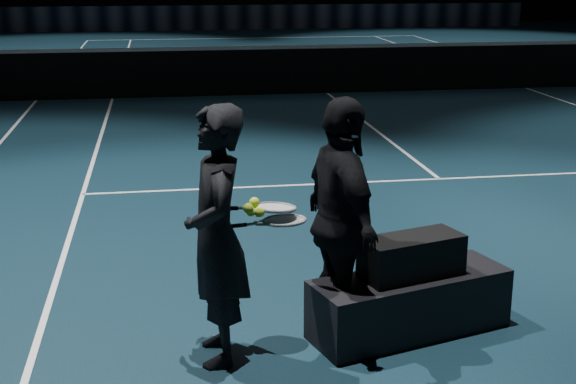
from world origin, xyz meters
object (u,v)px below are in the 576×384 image
Objects in this scene: player_bench at (410,304)px; racket_bag at (412,256)px; player_b at (342,222)px; racket_upper at (275,207)px; tennis_balls at (255,209)px; racket_lower at (284,220)px; player_a at (216,236)px.

player_bench is 0.35m from racket_bag.
player_b is 0.47m from racket_upper.
racket_bag is 5.83× the size of tennis_balls.
racket_bag is 1.03× the size of racket_lower.
racket_lower is (-0.88, -0.08, 0.33)m from racket_bag.
player_b is 0.40m from racket_lower.
tennis_balls is (-0.59, -0.10, 0.15)m from player_b.
racket_upper is (0.39, 0.11, 0.13)m from player_a.
player_b is 2.44× the size of racket_upper.
tennis_balls reaches higher than player_bench.
racket_upper is (-0.94, -0.05, 0.76)m from player_bench.
player_a is at bearing 90.82° from player_b.
racket_upper is at bearing 166.30° from player_bench.
racket_upper is at bearing 104.76° from player_a.
player_b is (0.84, 0.16, 0.00)m from player_a.
player_a and player_b have the same top height.
racket_bag is 0.42× the size of player_b.
tennis_balls is at bearing 90.33° from player_b.
player_b reaches higher than racket_lower.
racket_upper is (-0.06, 0.03, 0.08)m from racket_lower.
racket_bag is at bearing 5.75° from tennis_balls.
racket_lower is 0.22m from tennis_balls.
racket_lower is 5.67× the size of tennis_balls.
player_bench is 1.21m from racket_upper.
racket_upper reaches higher than racket_lower.
tennis_balls reaches higher than racket_lower.
player_a is 13.85× the size of tennis_balls.
player_bench is 11.66× the size of tennis_balls.
player_b is (-0.49, -0.00, 0.27)m from racket_bag.
player_bench is at bearing 0.00° from racket_bag.
racket_lower is (-0.88, -0.08, 0.68)m from player_bench.
player_b reaches higher than racket_upper.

